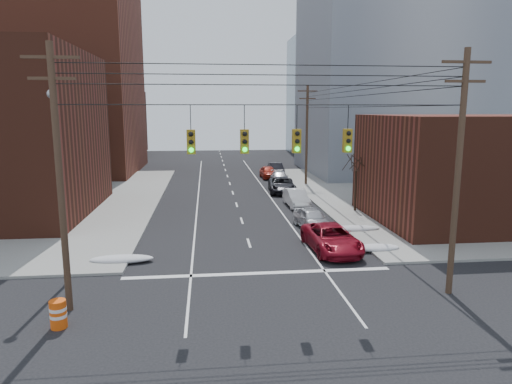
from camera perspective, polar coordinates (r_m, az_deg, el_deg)
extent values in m
plane|color=black|center=(18.22, 2.76, -17.22)|extent=(160.00, 160.00, 0.00)
cube|color=gray|center=(52.81, 27.98, -0.02)|extent=(40.00, 40.00, 0.15)
cube|color=brown|center=(67.77, -25.48, 14.88)|extent=(24.00, 20.00, 30.00)
cube|color=#522518|center=(92.99, -20.98, 8.11)|extent=(22.00, 18.00, 12.00)
cube|color=gray|center=(64.92, 16.55, 13.47)|extent=(22.00, 20.00, 25.00)
cube|color=gray|center=(90.01, 11.24, 11.72)|extent=(20.00, 18.00, 22.00)
cube|color=#522518|center=(38.26, 26.43, 2.58)|extent=(16.00, 12.00, 8.00)
cylinder|color=#473323|center=(20.07, -23.29, 1.10)|extent=(0.28, 0.28, 11.00)
cube|color=#473323|center=(19.96, -24.32, 15.12)|extent=(2.20, 0.12, 0.12)
cube|color=#473323|center=(19.90, -24.14, 12.84)|extent=(1.80, 0.12, 0.12)
cylinder|color=#473323|center=(22.14, 23.90, 1.84)|extent=(0.28, 0.28, 11.00)
cube|color=#473323|center=(22.04, 24.85, 14.54)|extent=(2.20, 0.12, 0.12)
cube|color=#473323|center=(21.98, 24.69, 12.47)|extent=(1.80, 0.12, 0.12)
cylinder|color=#473323|center=(51.25, 6.36, 6.95)|extent=(0.28, 0.28, 11.00)
cube|color=#473323|center=(51.21, 6.47, 12.43)|extent=(2.20, 0.12, 0.12)
cube|color=#473323|center=(51.18, 6.45, 11.54)|extent=(1.80, 0.12, 0.12)
cylinder|color=black|center=(19.13, 1.57, 10.85)|extent=(17.00, 0.04, 0.04)
cylinder|color=black|center=(18.97, -8.19, 9.24)|extent=(0.03, 0.03, 1.00)
cube|color=olive|center=(19.01, -8.11, 6.23)|extent=(0.35, 0.30, 1.00)
sphere|color=black|center=(18.82, -8.15, 7.16)|extent=(0.20, 0.20, 0.20)
sphere|color=black|center=(18.84, -8.13, 6.19)|extent=(0.20, 0.20, 0.20)
sphere|color=#0CE526|center=(18.87, -8.10, 5.22)|extent=(0.20, 0.20, 0.20)
cylinder|color=black|center=(19.02, -1.46, 9.34)|extent=(0.03, 0.03, 1.00)
cube|color=olive|center=(19.07, -1.45, 6.34)|extent=(0.35, 0.30, 1.00)
sphere|color=black|center=(18.88, -1.41, 7.27)|extent=(0.20, 0.20, 0.20)
sphere|color=black|center=(18.90, -1.41, 6.30)|extent=(0.20, 0.20, 0.20)
sphere|color=#0CE526|center=(18.92, -1.40, 5.34)|extent=(0.20, 0.20, 0.20)
cylinder|color=black|center=(19.33, 5.14, 9.32)|extent=(0.03, 0.03, 1.00)
cube|color=olive|center=(19.37, 5.09, 6.36)|extent=(0.35, 0.30, 1.00)
sphere|color=black|center=(19.19, 5.20, 7.28)|extent=(0.20, 0.20, 0.20)
sphere|color=black|center=(19.20, 5.19, 6.33)|extent=(0.20, 0.20, 0.20)
sphere|color=#0CE526|center=(19.23, 5.17, 5.38)|extent=(0.20, 0.20, 0.20)
cylinder|color=black|center=(19.88, 11.45, 9.19)|extent=(0.03, 0.03, 1.00)
cube|color=olive|center=(19.92, 11.35, 6.31)|extent=(0.35, 0.30, 1.00)
sphere|color=black|center=(19.74, 11.53, 7.20)|extent=(0.20, 0.20, 0.20)
sphere|color=black|center=(19.75, 11.50, 6.27)|extent=(0.20, 0.20, 0.20)
sphere|color=#0CE526|center=(19.78, 11.46, 5.35)|extent=(0.20, 0.20, 0.20)
cylinder|color=gray|center=(23.35, -23.34, -0.21)|extent=(0.18, 0.18, 9.00)
sphere|color=gray|center=(23.04, -24.16, 11.12)|extent=(0.44, 0.44, 0.44)
cylinder|color=black|center=(38.54, 12.34, 0.08)|extent=(0.20, 0.20, 3.50)
cylinder|color=black|center=(38.44, 12.95, 3.53)|extent=(0.27, 0.82, 1.19)
cylinder|color=black|center=(38.81, 12.52, 3.74)|extent=(1.17, 0.54, 1.38)
cylinder|color=black|center=(38.76, 11.53, 3.82)|extent=(1.44, 1.00, 1.48)
cylinder|color=black|center=(38.14, 11.87, 3.52)|extent=(0.17, 0.84, 1.19)
cylinder|color=black|center=(37.66, 12.02, 3.56)|extent=(0.82, 0.99, 1.40)
cylinder|color=black|center=(37.41, 12.98, 3.54)|extent=(1.74, 0.21, 1.43)
cylinder|color=black|center=(38.10, 13.05, 3.47)|extent=(0.48, 0.73, 1.20)
ellipsoid|color=silver|center=(26.71, -16.45, -8.04)|extent=(3.50, 1.08, 0.42)
ellipsoid|color=silver|center=(28.54, 14.66, -6.77)|extent=(3.00, 1.08, 0.42)
ellipsoid|color=silver|center=(32.62, 11.87, -4.51)|extent=(4.00, 1.08, 0.42)
imported|color=maroon|center=(27.91, 9.42, -5.73)|extent=(2.90, 5.76, 1.56)
imported|color=silver|center=(32.86, 6.98, -3.30)|extent=(2.30, 4.54, 1.48)
imported|color=silver|center=(40.20, 5.06, -0.75)|extent=(1.73, 4.63, 1.51)
imported|color=black|center=(46.87, 3.24, 0.88)|extent=(3.06, 5.80, 1.56)
imported|color=#9E9EA2|center=(52.44, 2.97, 1.79)|extent=(2.31, 4.93, 1.39)
imported|color=maroon|center=(56.67, 1.54, 2.50)|extent=(1.95, 4.50, 1.51)
imported|color=black|center=(59.82, 2.51, 2.91)|extent=(1.69, 4.65, 1.52)
imported|color=silver|center=(41.44, -23.95, -1.23)|extent=(3.90, 1.46, 1.27)
imported|color=#A0A0A4|center=(42.30, -24.38, -0.93)|extent=(5.69, 4.08, 1.44)
imported|color=black|center=(38.12, -27.91, -2.45)|extent=(4.85, 3.16, 1.31)
imported|color=silver|center=(48.67, -22.86, 0.53)|extent=(4.44, 2.70, 1.41)
cylinder|color=#EB4F0C|center=(19.91, -23.48, -13.83)|extent=(0.78, 0.78, 1.13)
cylinder|color=white|center=(19.82, -23.53, -13.23)|extent=(0.79, 0.79, 0.14)
cylinder|color=white|center=(19.93, -23.47, -13.98)|extent=(0.79, 0.79, 0.14)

